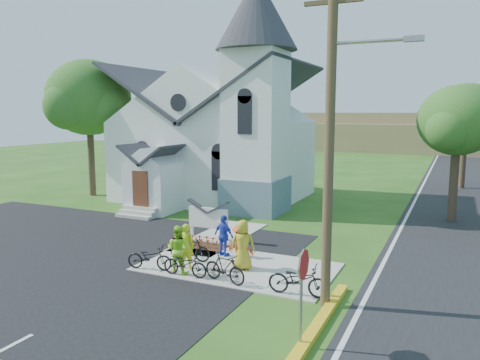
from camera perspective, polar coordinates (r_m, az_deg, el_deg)
The scene contains 22 objects.
ground at distance 17.72m, azimuth -5.48°, elevation -10.38°, with size 120.00×120.00×0.00m, color #265117.
parking_lot at distance 20.71m, azimuth -25.60°, elevation -8.38°, with size 20.00×16.00×0.02m, color black.
sidewalk at distance 17.46m, azimuth -0.31°, elevation -10.54°, with size 7.00×4.00×0.05m, color #ACA89B.
church at distance 30.37m, azimuth -2.58°, elevation 7.48°, with size 12.35×12.00×13.00m.
church_sign at distance 20.69m, azimuth -3.89°, elevation -4.68°, with size 2.20×0.40×1.70m.
flower_bed at distance 20.18m, azimuth -5.11°, elevation -7.94°, with size 2.60×1.10×0.07m, color #3D1C10.
utility_pole at distance 13.34m, azimuth 11.17°, elevation 7.03°, with size 3.45×0.28×10.00m.
stop_sign at distance 11.39m, azimuth 7.67°, elevation -11.68°, with size 0.11×0.76×2.48m.
tree_lot_corner at distance 33.28m, azimuth -17.97°, elevation 9.50°, with size 5.60×5.60×9.15m.
tree_road_near at distance 26.45m, azimuth 25.01°, elevation 6.52°, with size 4.00×4.00×7.05m.
tree_road_mid at distance 38.45m, azimuth 25.88°, elevation 7.63°, with size 4.40×4.40×7.80m.
distant_hills at distance 71.05m, azimuth 20.83°, elevation 4.91°, with size 61.00×10.00×5.60m.
cyclist_0 at distance 17.13m, azimuth -6.57°, elevation -7.99°, with size 0.60×0.39×1.65m, color #BBCD18.
bike_0 at distance 17.29m, azimuth -10.96°, elevation -9.25°, with size 0.59×1.69×0.89m, color black.
cyclist_1 at distance 16.67m, azimuth -7.57°, elevation -8.37°, with size 0.83×0.65×1.71m, color #9EE72B.
bike_1 at distance 17.97m, azimuth -6.10°, elevation -8.39°, with size 0.44×1.57×0.94m, color black.
cyclist_2 at distance 18.44m, azimuth -1.97°, elevation -6.79°, with size 0.96×0.40×1.64m, color #273CC4.
bike_2 at distance 16.44m, azimuth -6.72°, elevation -10.10°, with size 0.58×1.67×0.88m, color black.
cyclist_3 at distance 17.09m, azimuth 0.05°, elevation -8.02°, with size 1.05×0.60×1.62m, color #DD4518.
bike_3 at distance 15.74m, azimuth -1.88°, elevation -10.66°, with size 0.47×1.66×1.00m, color black.
cyclist_4 at distance 16.89m, azimuth 0.34°, elevation -7.89°, with size 0.88×0.57×1.81m, color gold.
bike_4 at distance 14.80m, azimuth 7.11°, elevation -11.98°, with size 0.66×1.90×1.00m, color black.
Camera 1 is at (8.57, -14.45, 5.65)m, focal length 35.00 mm.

